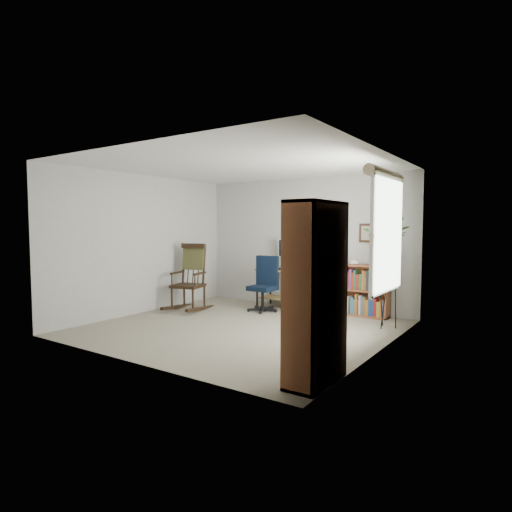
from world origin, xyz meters
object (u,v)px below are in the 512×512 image
Objects in this scene: desk at (285,289)px; low_bookshelf at (364,291)px; office_chair at (263,284)px; rocking_chair at (188,277)px; tall_bookshelf at (316,293)px.

low_bookshelf is (1.47, 0.12, 0.07)m from desk.
office_chair is 0.82× the size of rocking_chair.
office_chair is 1.75m from low_bookshelf.
rocking_chair reaches higher than low_bookshelf.
tall_bookshelf is (2.16, -3.11, 0.51)m from desk.
desk is 0.55m from office_chair.
office_chair is 3.51m from tall_bookshelf.
desk is 3.82m from tall_bookshelf.
low_bookshelf is at bearing 102.07° from tall_bookshelf.
low_bookshelf is 0.50× the size of tall_bookshelf.
desk is 0.83× the size of rocking_chair.
desk is 1.47m from low_bookshelf.
low_bookshelf reaches higher than desk.
office_chair is at bearing 14.51° from rocking_chair.
rocking_chair is 0.69× the size of tall_bookshelf.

